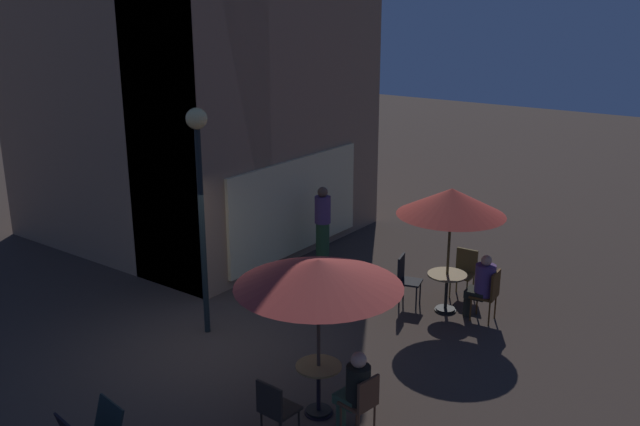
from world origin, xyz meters
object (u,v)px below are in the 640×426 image
cafe_chair_4 (405,276)px  patron_seated_0 (355,387)px  patio_umbrella_1 (451,202)px  cafe_table_0 (319,381)px  patron_standing_2 (323,225)px  cafe_chair_2 (490,291)px  cafe_chair_3 (465,269)px  cafe_table_1 (447,284)px  cafe_chair_0 (275,406)px  patio_umbrella_0 (319,274)px  patron_seated_1 (482,283)px  cafe_chair_1 (363,401)px  street_lamp_near_corner (199,172)px

cafe_chair_4 → patron_seated_0: (-4.01, -1.50, 0.11)m
patio_umbrella_1 → cafe_table_0: bearing=-178.9°
patron_standing_2 → patron_seated_0: bearing=-142.9°
patio_umbrella_1 → cafe_chair_2: bearing=-85.1°
cafe_chair_3 → cafe_chair_2: bearing=43.3°
cafe_table_1 → cafe_chair_3: 0.88m
cafe_table_1 → cafe_chair_0: cafe_chair_0 is taller
patio_umbrella_0 → patio_umbrella_1: (4.12, 0.08, 0.01)m
patio_umbrella_1 → cafe_chair_3: patio_umbrella_1 is taller
cafe_table_0 → patron_seated_0: patron_seated_0 is taller
patron_seated_1 → patron_standing_2: patron_standing_2 is taller
cafe_chair_0 → cafe_chair_1: bearing=-45.1°
street_lamp_near_corner → cafe_chair_1: bearing=-104.5°
patio_umbrella_0 → cafe_chair_2: size_ratio=2.39×
cafe_table_0 → cafe_chair_2: bearing=-9.9°
cafe_chair_1 → cafe_chair_4: 4.35m
cafe_chair_4 → patron_standing_2: 2.71m
patio_umbrella_0 → patron_seated_1: patio_umbrella_0 is taller
patio_umbrella_0 → cafe_chair_1: bearing=-98.6°
cafe_chair_4 → patron_seated_0: 4.28m
cafe_table_0 → patron_standing_2: patron_standing_2 is taller
cafe_chair_4 → patron_seated_1: bearing=-5.0°
street_lamp_near_corner → patron_standing_2: size_ratio=2.25×
cafe_chair_0 → patron_seated_1: patron_seated_1 is taller
cafe_chair_3 → cafe_chair_4: cafe_chair_4 is taller
cafe_chair_2 → patron_seated_1: patron_seated_1 is taller
cafe_chair_2 → cafe_table_0: bearing=75.3°
patron_standing_2 → patio_umbrella_0: bearing=-147.2°
patio_umbrella_0 → patio_umbrella_1: size_ratio=0.97×
street_lamp_near_corner → cafe_chair_3: (4.11, -2.94, -2.32)m
street_lamp_near_corner → cafe_chair_2: street_lamp_near_corner is taller
cafe_chair_4 → street_lamp_near_corner: bearing=-142.2°
cafe_chair_1 → patron_seated_1: size_ratio=0.73×
patio_umbrella_1 → cafe_chair_2: 1.74m
cafe_table_0 → cafe_chair_0: (-0.88, 0.05, 0.03)m
street_lamp_near_corner → cafe_chair_0: 4.20m
street_lamp_near_corner → patio_umbrella_1: bearing=-42.8°
cafe_table_1 → cafe_chair_1: (-4.24, -0.89, 0.02)m
cafe_table_0 → patio_umbrella_1: 4.42m
patio_umbrella_0 → cafe_chair_0: 1.80m
patron_seated_0 → patio_umbrella_1: bearing=-71.3°
cafe_chair_3 → cafe_chair_4: (-1.09, 0.70, 0.04)m
cafe_chair_0 → patron_standing_2: size_ratio=0.52×
cafe_table_0 → cafe_chair_3: cafe_chair_3 is taller
patio_umbrella_0 → patron_standing_2: bearing=35.5°
street_lamp_near_corner → cafe_chair_4: size_ratio=3.99×
cafe_chair_1 → patron_seated_1: bearing=-78.4°
street_lamp_near_corner → patron_seated_0: street_lamp_near_corner is taller
cafe_chair_1 → patron_standing_2: patron_standing_2 is taller
cafe_chair_1 → patio_umbrella_0: bearing=0.0°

